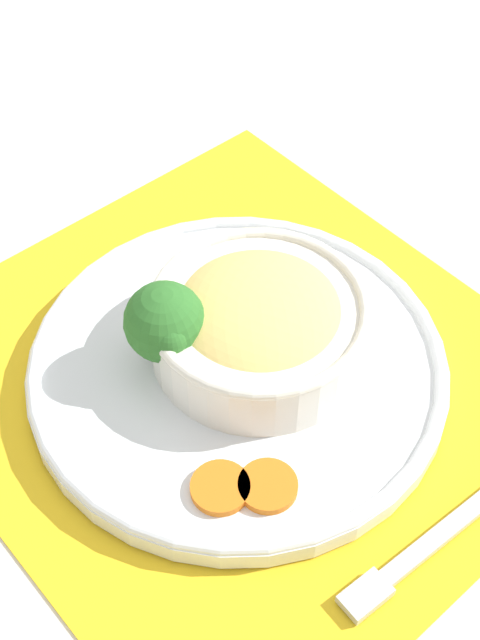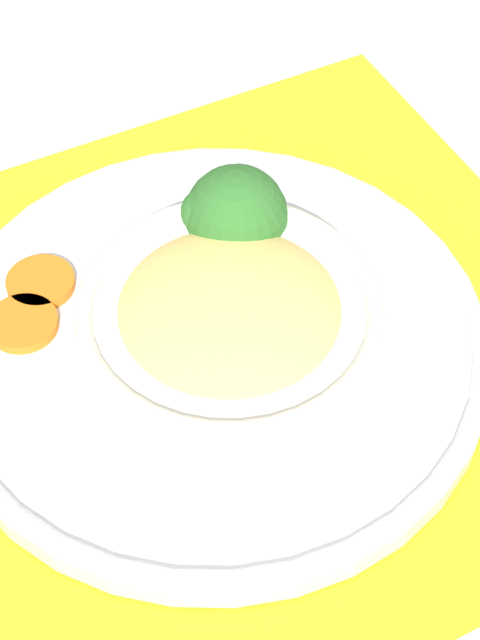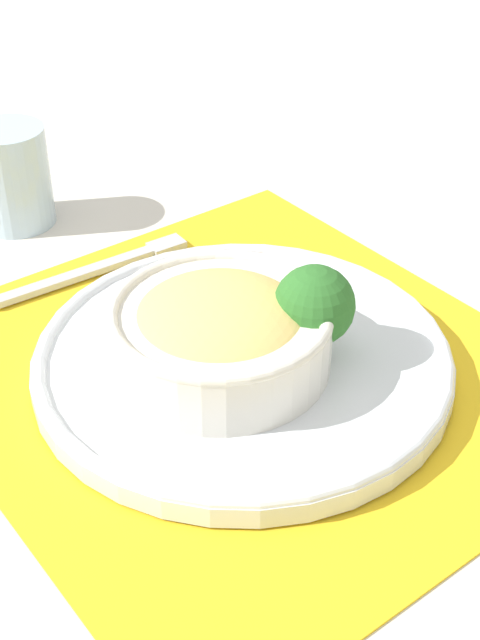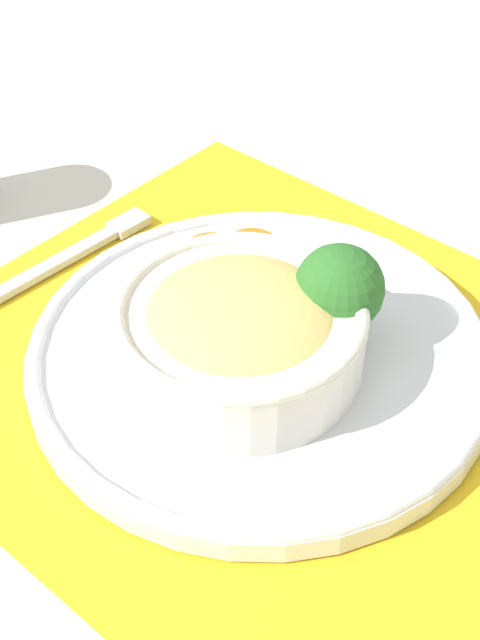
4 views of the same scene
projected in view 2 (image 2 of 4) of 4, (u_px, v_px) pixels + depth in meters
The scene contains 7 objects.
ground_plane at pixel (215, 357), 0.61m from camera, with size 4.00×4.00×0.00m, color beige.
placemat at pixel (215, 355), 0.61m from camera, with size 0.44×0.41×0.00m.
plate at pixel (214, 341), 0.60m from camera, with size 0.31×0.31×0.02m.
bowl at pixel (234, 326), 0.57m from camera, with size 0.16×0.16×0.06m.
broccoli_floret at pixel (235, 217), 0.60m from camera, with size 0.06×0.06×0.07m.
carrot_slice_near at pixel (41, 283), 0.62m from camera, with size 0.04×0.04×0.01m.
carrot_slice_middle at pixel (23, 323), 0.60m from camera, with size 0.04×0.04×0.01m.
Camera 2 is at (-0.16, -0.34, 0.49)m, focal length 60.00 mm.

